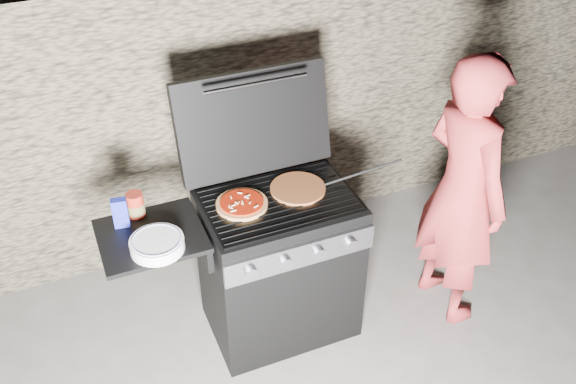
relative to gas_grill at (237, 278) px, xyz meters
name	(u,v)px	position (x,y,z in m)	size (l,w,h in m)	color
ground	(280,321)	(0.25, 0.00, -0.46)	(50.00, 50.00, 0.00)	#59534E
stone_wall	(217,110)	(0.25, 1.05, 0.44)	(8.00, 0.35, 1.80)	#7C6F54
gas_grill	(237,278)	(0.00, 0.00, 0.00)	(1.34, 0.79, 0.91)	black
pizza_topped	(242,203)	(0.06, 0.03, 0.47)	(0.26, 0.26, 0.03)	#CA803D
pizza_plain	(298,188)	(0.38, 0.05, 0.46)	(0.29, 0.29, 0.02)	#CC7438
sauce_jar	(136,205)	(-0.45, 0.17, 0.51)	(0.08, 0.08, 0.13)	#A62618
blue_carton	(120,213)	(-0.53, 0.12, 0.53)	(0.07, 0.04, 0.16)	#192499
plate_stack	(157,244)	(-0.41, -0.12, 0.48)	(0.25, 0.25, 0.06)	white
person	(462,192)	(1.25, -0.21, 0.37)	(0.60, 0.39, 1.65)	#B03031
tongs	(359,173)	(0.71, 0.00, 0.50)	(0.01, 0.01, 0.49)	black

